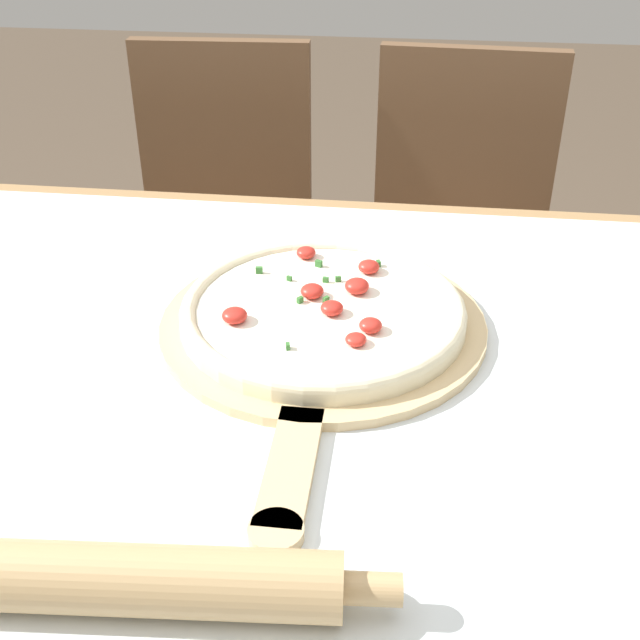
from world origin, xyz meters
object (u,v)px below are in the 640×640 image
object	(u,v)px
rolling_pin	(136,580)
chair_right	(457,236)
pizza	(323,310)
chair_left	(222,223)
pizza_peel	(321,331)

from	to	relation	value
rolling_pin	chair_right	xyz separation A→B (m)	(0.30, 1.18, -0.26)
rolling_pin	chair_right	world-z (taller)	chair_right
pizza	chair_left	xyz separation A→B (m)	(-0.32, 0.76, -0.25)
rolling_pin	pizza_peel	bearing A→B (deg)	76.77
chair_left	chair_right	world-z (taller)	same
pizza	rolling_pin	xyz separation A→B (m)	(-0.10, -0.42, 0.00)
chair_right	chair_left	bearing A→B (deg)	-176.76
chair_right	rolling_pin	bearing A→B (deg)	-100.78
rolling_pin	chair_left	size ratio (longest dim) A/B	0.47
pizza_peel	chair_right	distance (m)	0.84
pizza_peel	chair_right	bearing A→B (deg)	75.57
pizza_peel	chair_right	xyz separation A→B (m)	(0.20, 0.78, -0.24)
chair_left	chair_right	size ratio (longest dim) A/B	1.00
rolling_pin	chair_right	distance (m)	1.25
rolling_pin	pizza	bearing A→B (deg)	77.28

